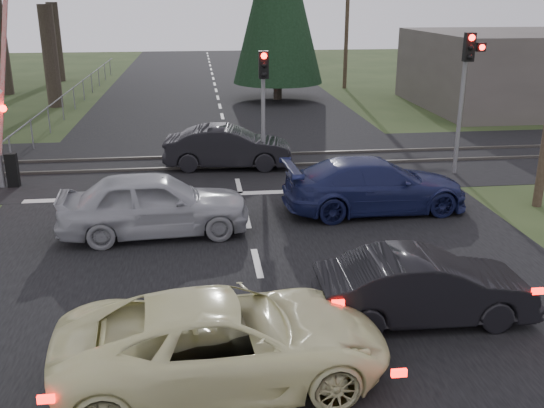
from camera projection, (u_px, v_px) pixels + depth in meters
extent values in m
plane|color=#283819|center=(273.00, 331.00, 11.06)|extent=(120.00, 120.00, 0.00)
cube|color=black|center=(237.00, 177.00, 20.44)|extent=(14.00, 100.00, 0.01)
cube|color=black|center=(233.00, 162.00, 22.32)|extent=(120.00, 8.00, 0.01)
cube|color=silver|center=(241.00, 193.00, 18.75)|extent=(13.00, 0.35, 0.00)
cube|color=#59544C|center=(234.00, 167.00, 21.55)|extent=(120.00, 0.12, 0.10)
cube|color=#59544C|center=(232.00, 155.00, 23.05)|extent=(120.00, 0.12, 0.10)
sphere|color=#FF0C07|center=(3.00, 108.00, 18.46)|extent=(0.22, 0.22, 0.22)
cube|color=black|center=(12.00, 170.00, 19.25)|extent=(0.35, 0.25, 1.10)
cube|color=red|center=(3.00, 59.00, 18.15)|extent=(1.16, 0.10, 5.93)
cylinder|color=slate|center=(459.00, 119.00, 20.31)|extent=(0.14, 0.14, 3.80)
cube|color=black|center=(469.00, 47.00, 19.37)|extent=(0.32, 0.24, 0.90)
sphere|color=#FF0C07|center=(472.00, 38.00, 19.15)|extent=(0.20, 0.20, 0.20)
sphere|color=black|center=(471.00, 47.00, 19.25)|extent=(0.18, 0.18, 0.18)
sphere|color=black|center=(470.00, 57.00, 19.35)|extent=(0.18, 0.18, 0.18)
cube|color=black|center=(480.00, 47.00, 19.42)|extent=(0.28, 0.22, 0.28)
sphere|color=#FF0C07|center=(482.00, 47.00, 19.31)|extent=(0.18, 0.18, 0.18)
cylinder|color=slate|center=(263.00, 125.00, 20.79)|extent=(0.14, 0.14, 3.20)
cube|color=black|center=(264.00, 65.00, 19.95)|extent=(0.32, 0.24, 0.90)
sphere|color=#FF0C07|center=(264.00, 56.00, 19.73)|extent=(0.20, 0.20, 0.20)
sphere|color=black|center=(264.00, 65.00, 19.83)|extent=(0.18, 0.18, 0.18)
sphere|color=black|center=(264.00, 75.00, 19.92)|extent=(0.18, 0.18, 0.18)
cylinder|color=#4C3D2D|center=(347.00, 17.00, 38.72)|extent=(0.26, 0.26, 9.00)
cylinder|color=#4C3D2D|center=(289.00, 9.00, 62.18)|extent=(0.26, 0.26, 9.00)
cylinder|color=#473D33|center=(50.00, 57.00, 32.60)|extent=(0.80, 0.80, 5.40)
cylinder|color=#473D33|center=(56.00, 42.00, 42.70)|extent=(0.80, 0.80, 5.40)
cylinder|color=#473D33|center=(278.00, 82.00, 35.53)|extent=(0.50, 0.50, 2.00)
imported|color=beige|center=(224.00, 341.00, 9.43)|extent=(5.35, 2.79, 1.44)
imported|color=black|center=(425.00, 287.00, 11.27)|extent=(4.07, 1.48, 1.33)
imported|color=#9C9EA4|center=(154.00, 204.00, 15.35)|extent=(4.89, 2.23, 1.63)
imported|color=#181E49|center=(375.00, 185.00, 17.05)|extent=(5.30, 2.38, 1.51)
imported|color=black|center=(228.00, 147.00, 21.39)|extent=(4.58, 1.96, 1.47)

